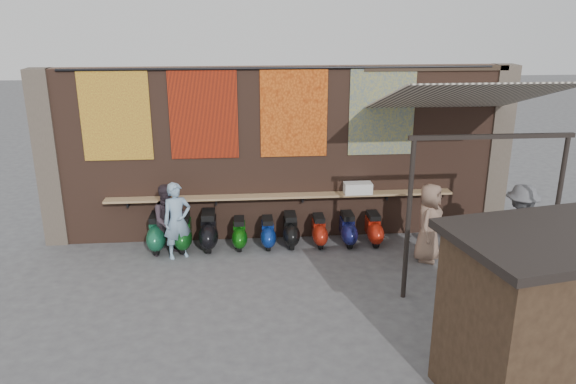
# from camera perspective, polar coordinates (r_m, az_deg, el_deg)

# --- Properties ---
(ground) EXTENTS (70.00, 70.00, 0.00)m
(ground) POSITION_cam_1_polar(r_m,az_deg,el_deg) (11.22, 0.23, -9.55)
(ground) COLOR #474749
(ground) RESTS_ON ground
(brick_wall) EXTENTS (10.00, 0.40, 4.00)m
(brick_wall) POSITION_cam_1_polar(r_m,az_deg,el_deg) (13.03, -0.82, 3.87)
(brick_wall) COLOR brown
(brick_wall) RESTS_ON ground
(pier_left) EXTENTS (0.50, 0.50, 4.00)m
(pier_left) POSITION_cam_1_polar(r_m,az_deg,el_deg) (13.69, -23.11, 3.10)
(pier_left) COLOR #4C4238
(pier_left) RESTS_ON ground
(pier_right) EXTENTS (0.50, 0.50, 4.00)m
(pier_right) POSITION_cam_1_polar(r_m,az_deg,el_deg) (14.35, 20.42, 4.06)
(pier_right) COLOR #4C4238
(pier_right) RESTS_ON ground
(eating_counter) EXTENTS (8.00, 0.32, 0.05)m
(eating_counter) POSITION_cam_1_polar(r_m,az_deg,el_deg) (12.93, -0.68, -0.41)
(eating_counter) COLOR #9E7A51
(eating_counter) RESTS_ON brick_wall
(shelf_box) EXTENTS (0.64, 0.33, 0.26)m
(shelf_box) POSITION_cam_1_polar(r_m,az_deg,el_deg) (13.09, 7.11, 0.40)
(shelf_box) COLOR white
(shelf_box) RESTS_ON eating_counter
(tapestry_redgold) EXTENTS (1.50, 0.02, 2.00)m
(tapestry_redgold) POSITION_cam_1_polar(r_m,az_deg,el_deg) (12.86, -17.12, 7.44)
(tapestry_redgold) COLOR #9C3416
(tapestry_redgold) RESTS_ON brick_wall
(tapestry_sun) EXTENTS (1.50, 0.02, 2.00)m
(tapestry_sun) POSITION_cam_1_polar(r_m,az_deg,el_deg) (12.59, -8.58, 7.83)
(tapestry_sun) COLOR red
(tapestry_sun) RESTS_ON brick_wall
(tapestry_orange) EXTENTS (1.50, 0.02, 2.00)m
(tapestry_orange) POSITION_cam_1_polar(r_m,az_deg,el_deg) (12.63, 0.60, 8.05)
(tapestry_orange) COLOR orange
(tapestry_orange) RESTS_ON brick_wall
(tapestry_multi) EXTENTS (1.50, 0.02, 2.00)m
(tapestry_multi) POSITION_cam_1_polar(r_m,az_deg,el_deg) (12.97, 9.52, 8.07)
(tapestry_multi) COLOR #26478E
(tapestry_multi) RESTS_ON brick_wall
(hang_rail) EXTENTS (9.50, 0.06, 0.06)m
(hang_rail) POSITION_cam_1_polar(r_m,az_deg,el_deg) (12.46, -0.78, 12.47)
(hang_rail) COLOR black
(hang_rail) RESTS_ON brick_wall
(scooter_stool_0) EXTENTS (0.39, 0.87, 0.82)m
(scooter_stool_0) POSITION_cam_1_polar(r_m,az_deg,el_deg) (12.98, -13.13, -4.07)
(scooter_stool_0) COLOR #175C3C
(scooter_stool_0) RESTS_ON ground
(scooter_stool_1) EXTENTS (0.37, 0.83, 0.79)m
(scooter_stool_1) POSITION_cam_1_polar(r_m,az_deg,el_deg) (12.91, -10.56, -4.09)
(scooter_stool_1) COLOR #0F4B16
(scooter_stool_1) RESTS_ON ground
(scooter_stool_2) EXTENTS (0.40, 0.89, 0.85)m
(scooter_stool_2) POSITION_cam_1_polar(r_m,az_deg,el_deg) (12.87, -8.06, -3.90)
(scooter_stool_2) COLOR black
(scooter_stool_2) RESTS_ON ground
(scooter_stool_3) EXTENTS (0.32, 0.71, 0.68)m
(scooter_stool_3) POSITION_cam_1_polar(r_m,az_deg,el_deg) (12.84, -4.95, -4.23)
(scooter_stool_3) COLOR #0D540C
(scooter_stool_3) RESTS_ON ground
(scooter_stool_4) EXTENTS (0.32, 0.71, 0.68)m
(scooter_stool_4) POSITION_cam_1_polar(r_m,az_deg,el_deg) (12.84, -2.06, -4.17)
(scooter_stool_4) COLOR navy
(scooter_stool_4) RESTS_ON ground
(scooter_stool_5) EXTENTS (0.35, 0.78, 0.74)m
(scooter_stool_5) POSITION_cam_1_polar(r_m,az_deg,el_deg) (12.90, 0.26, -3.90)
(scooter_stool_5) COLOR black
(scooter_stool_5) RESTS_ON ground
(scooter_stool_6) EXTENTS (0.33, 0.72, 0.69)m
(scooter_stool_6) POSITION_cam_1_polar(r_m,az_deg,el_deg) (12.96, 3.17, -3.95)
(scooter_stool_6) COLOR #9C1D0E
(scooter_stool_6) RESTS_ON ground
(scooter_stool_7) EXTENTS (0.35, 0.77, 0.73)m
(scooter_stool_7) POSITION_cam_1_polar(r_m,az_deg,el_deg) (13.04, 6.09, -3.78)
(scooter_stool_7) COLOR #131547
(scooter_stool_7) RESTS_ON ground
(scooter_stool_8) EXTENTS (0.34, 0.76, 0.72)m
(scooter_stool_8) POSITION_cam_1_polar(r_m,az_deg,el_deg) (13.16, 8.69, -3.71)
(scooter_stool_8) COLOR #A71C0C
(scooter_stool_8) RESTS_ON ground
(diner_left) EXTENTS (0.73, 0.62, 1.70)m
(diner_left) POSITION_cam_1_polar(r_m,az_deg,el_deg) (12.36, -11.20, -2.88)
(diner_left) COLOR #84A6C1
(diner_left) RESTS_ON ground
(diner_right) EXTENTS (0.96, 0.88, 1.61)m
(diner_right) POSITION_cam_1_polar(r_m,az_deg,el_deg) (12.58, -12.00, -2.78)
(diner_right) COLOR #31262D
(diner_right) RESTS_ON ground
(shopper_navy) EXTENTS (0.92, 0.43, 1.54)m
(shopper_navy) POSITION_cam_1_polar(r_m,az_deg,el_deg) (11.55, 20.78, -5.75)
(shopper_navy) COLOR #161832
(shopper_navy) RESTS_ON ground
(shopper_grey) EXTENTS (1.33, 0.93, 1.88)m
(shopper_grey) POSITION_cam_1_polar(r_m,az_deg,el_deg) (12.38, 22.45, -3.49)
(shopper_grey) COLOR slate
(shopper_grey) RESTS_ON ground
(shopper_tan) EXTENTS (0.92, 1.01, 1.73)m
(shopper_tan) POSITION_cam_1_polar(r_m,az_deg,el_deg) (12.37, 14.14, -3.03)
(shopper_tan) COLOR #8D6D5A
(shopper_tan) RESTS_ON ground
(market_stall) EXTENTS (2.46, 2.02, 2.37)m
(market_stall) POSITION_cam_1_polar(r_m,az_deg,el_deg) (8.43, 24.06, -12.17)
(market_stall) COLOR black
(market_stall) RESTS_ON ground
(stall_roof) EXTENTS (2.76, 2.31, 0.12)m
(stall_roof) POSITION_cam_1_polar(r_m,az_deg,el_deg) (7.91, 25.20, -4.32)
(stall_roof) COLOR black
(stall_roof) RESTS_ON market_stall
(stall_sign) EXTENTS (1.19, 0.27, 0.50)m
(stall_sign) POSITION_cam_1_polar(r_m,az_deg,el_deg) (8.77, 21.03, -6.65)
(stall_sign) COLOR gold
(stall_sign) RESTS_ON market_stall
(stall_shelf) EXTENTS (1.80, 0.44, 0.06)m
(stall_shelf) POSITION_cam_1_polar(r_m,az_deg,el_deg) (9.15, 20.42, -11.51)
(stall_shelf) COLOR #473321
(stall_shelf) RESTS_ON market_stall
(awning_canvas) EXTENTS (3.20, 3.28, 0.97)m
(awning_canvas) POSITION_cam_1_polar(r_m,az_deg,el_deg) (11.77, 17.30, 9.22)
(awning_canvas) COLOR beige
(awning_canvas) RESTS_ON brick_wall
(awning_ledger) EXTENTS (3.30, 0.08, 0.12)m
(awning_ledger) POSITION_cam_1_polar(r_m,az_deg,el_deg) (13.20, 14.90, 12.07)
(awning_ledger) COLOR #33261C
(awning_ledger) RESTS_ON brick_wall
(awning_header) EXTENTS (3.00, 0.08, 0.08)m
(awning_header) POSITION_cam_1_polar(r_m,az_deg,el_deg) (10.50, 20.05, 5.32)
(awning_header) COLOR black
(awning_header) RESTS_ON awning_post_left
(awning_post_left) EXTENTS (0.09, 0.09, 3.10)m
(awning_post_left) POSITION_cam_1_polar(r_m,az_deg,el_deg) (10.43, 12.13, -2.85)
(awning_post_left) COLOR black
(awning_post_left) RESTS_ON ground
(awning_post_right) EXTENTS (0.09, 0.09, 3.10)m
(awning_post_right) POSITION_cam_1_polar(r_m,az_deg,el_deg) (11.55, 25.56, -2.20)
(awning_post_right) COLOR black
(awning_post_right) RESTS_ON ground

